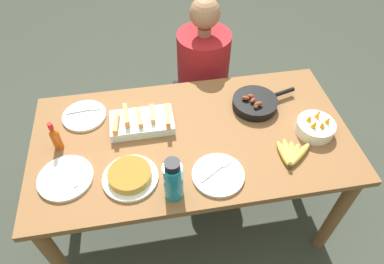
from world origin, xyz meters
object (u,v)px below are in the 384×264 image
Objects in this scene: skillet at (255,103)px; hot_sauce_bottle at (55,137)px; frittata_plate_center at (130,176)px; fruit_bowl_mango at (315,127)px; melon_tray at (142,122)px; banana_bunch at (291,154)px; empty_plate_far_right at (218,175)px; water_bottle at (173,180)px; empty_plate_near_front at (84,116)px; person_figure at (202,91)px; empty_plate_far_left at (66,178)px.

hot_sauce_bottle is (-1.03, -0.11, 0.05)m from skillet.
frittata_plate_center is 0.95m from fruit_bowl_mango.
melon_tray is at bearing 167.70° from fruit_bowl_mango.
fruit_bowl_mango is at bearing 37.61° from banana_bunch.
banana_bunch is 0.78× the size of empty_plate_far_right.
melon_tray reaches higher than frittata_plate_center.
empty_plate_far_right is 0.24m from water_bottle.
frittata_plate_center is at bearing -63.21° from empty_plate_near_front.
empty_plate_far_right is 0.21× the size of person_figure.
melon_tray is 0.46m from empty_plate_far_left.
empty_plate_near_front is (-0.30, 0.12, -0.02)m from melon_tray.
hot_sauce_bottle reaches higher than empty_plate_near_front.
water_bottle is (-0.21, -0.06, 0.10)m from empty_plate_far_right.
hot_sauce_bottle is 1.11m from person_figure.
skillet reaches higher than frittata_plate_center.
hot_sauce_bottle reaches higher than banana_bunch.
empty_plate_near_front is 0.99× the size of water_bottle.
banana_bunch is at bearing -142.39° from fruit_bowl_mango.
skillet is 0.92m from empty_plate_near_front.
empty_plate_far_right is (-0.30, -0.41, -0.02)m from skillet.
fruit_bowl_mango is at bearing 3.90° from empty_plate_far_left.
person_figure is at bearing 36.18° from hot_sauce_bottle.
empty_plate_far_right is at bearing -7.41° from frittata_plate_center.
skillet is (-0.07, 0.36, 0.01)m from banana_bunch.
hot_sauce_bottle is (-0.41, -0.07, 0.04)m from melon_tray.
water_bottle is at bearing -31.53° from frittata_plate_center.
empty_plate_near_front is 0.79m from empty_plate_far_right.
skillet is 1.45× the size of frittata_plate_center.
melon_tray is 1.92× the size of hot_sauce_bottle.
empty_plate_far_right is at bearing -140.64° from skillet.
fruit_bowl_mango is at bearing 18.76° from empty_plate_far_right.
empty_plate_far_right is (0.40, -0.05, -0.02)m from frittata_plate_center.
empty_plate_far_left and empty_plate_far_right have the same top height.
water_bottle reaches higher than hot_sauce_bottle.
banana_bunch is 0.75× the size of empty_plate_far_left.
empty_plate_far_left is at bearing -176.10° from fruit_bowl_mango.
frittata_plate_center reaches higher than empty_plate_far_right.
empty_plate_far_right is 0.57m from fruit_bowl_mango.
empty_plate_far_left is 1.18m from person_figure.
water_bottle reaches higher than fruit_bowl_mango.
melon_tray is 0.28× the size of person_figure.
fruit_bowl_mango is 1.14× the size of hot_sauce_bottle.
frittata_plate_center reaches higher than empty_plate_near_front.
hot_sauce_bottle is at bearing 171.45° from skillet.
hot_sauce_bottle is (-0.04, 0.20, 0.06)m from empty_plate_far_left.
empty_plate_far_right is (0.69, -0.10, 0.00)m from empty_plate_far_left.
water_bottle is at bearing -76.15° from melon_tray.
person_figure is (0.32, 0.98, -0.41)m from water_bottle.
empty_plate_near_front is at bearing 158.38° from melon_tray.
fruit_bowl_mango is at bearing 18.08° from water_bottle.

